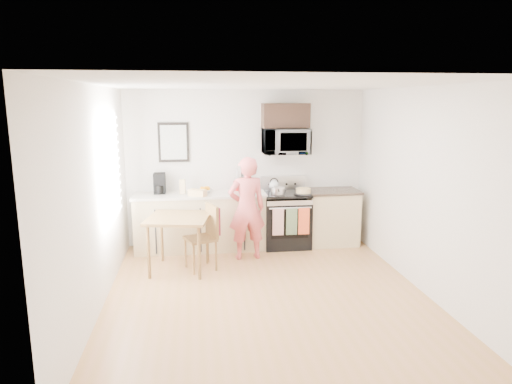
{
  "coord_description": "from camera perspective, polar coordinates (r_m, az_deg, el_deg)",
  "views": [
    {
      "loc": [
        -0.87,
        -5.31,
        2.41
      ],
      "look_at": [
        -0.01,
        1.0,
        1.14
      ],
      "focal_mm": 32.0,
      "sensor_mm": 36.0,
      "label": 1
    }
  ],
  "objects": [
    {
      "name": "countertop_left",
      "position": [
        7.47,
        -7.06,
        -0.33
      ],
      "size": [
        2.14,
        0.64,
        0.04
      ],
      "primitive_type": "cube",
      "color": "beige",
      "rests_on": "cabinet_left"
    },
    {
      "name": "cake",
      "position": [
        7.46,
        5.94,
        0.09
      ],
      "size": [
        0.29,
        0.29,
        0.1
      ],
      "color": "black",
      "rests_on": "range"
    },
    {
      "name": "person",
      "position": [
        7.0,
        -1.16,
        -2.05
      ],
      "size": [
        0.62,
        0.44,
        1.59
      ],
      "primitive_type": "imported",
      "rotation": [
        0.0,
        0.0,
        3.25
      ],
      "color": "#DC3C3D",
      "rests_on": "floor"
    },
    {
      "name": "utensil_crock",
      "position": [
        7.64,
        -2.37,
        1.33
      ],
      "size": [
        0.13,
        0.13,
        0.38
      ],
      "color": "#AE0E16",
      "rests_on": "countertop_left"
    },
    {
      "name": "back_wall",
      "position": [
        7.74,
        -1.22,
        3.03
      ],
      "size": [
        4.0,
        0.04,
        2.6
      ],
      "primitive_type": "cube",
      "color": "silver",
      "rests_on": "floor"
    },
    {
      "name": "kettle",
      "position": [
        7.76,
        2.27,
        0.9
      ],
      "size": [
        0.17,
        0.17,
        0.21
      ],
      "color": "white",
      "rests_on": "range"
    },
    {
      "name": "microwave",
      "position": [
        7.57,
        3.73,
        6.33
      ],
      "size": [
        0.76,
        0.51,
        0.42
      ],
      "primitive_type": "imported",
      "color": "silver",
      "rests_on": "back_wall"
    },
    {
      "name": "left_wall",
      "position": [
        5.55,
        -19.35,
        -0.93
      ],
      "size": [
        0.04,
        4.6,
        2.6
      ],
      "primitive_type": "cube",
      "color": "silver",
      "rests_on": "floor"
    },
    {
      "name": "upper_cabinet",
      "position": [
        7.59,
        3.7,
        9.52
      ],
      "size": [
        0.76,
        0.35,
        0.4
      ],
      "primitive_type": "cube",
      "color": "black",
      "rests_on": "back_wall"
    },
    {
      "name": "fruit_bowl",
      "position": [
        7.52,
        -6.37,
        0.25
      ],
      "size": [
        0.22,
        0.22,
        0.1
      ],
      "color": "white",
      "rests_on": "countertop_left"
    },
    {
      "name": "front_wall",
      "position": [
        3.33,
        7.9,
        -8.35
      ],
      "size": [
        4.0,
        0.04,
        2.6
      ],
      "primitive_type": "cube",
      "color": "silver",
      "rests_on": "floor"
    },
    {
      "name": "ceiling",
      "position": [
        5.39,
        1.57,
        13.28
      ],
      "size": [
        4.0,
        4.6,
        0.04
      ],
      "primitive_type": "cube",
      "color": "white",
      "rests_on": "back_wall"
    },
    {
      "name": "range",
      "position": [
        7.7,
        3.75,
        -3.6
      ],
      "size": [
        0.76,
        0.7,
        1.16
      ],
      "color": "black",
      "rests_on": "floor"
    },
    {
      "name": "floor",
      "position": [
        5.9,
        1.43,
        -12.85
      ],
      "size": [
        4.6,
        4.6,
        0.0
      ],
      "primitive_type": "plane",
      "color": "#AE7B43",
      "rests_on": "ground"
    },
    {
      "name": "dining_table",
      "position": [
        6.62,
        -9.65,
        -3.84
      ],
      "size": [
        0.86,
        0.86,
        0.8
      ],
      "rotation": [
        0.0,
        0.0,
        -0.19
      ],
      "color": "brown",
      "rests_on": "floor"
    },
    {
      "name": "wall_art",
      "position": [
        7.63,
        -10.26,
        6.13
      ],
      "size": [
        0.5,
        0.04,
        0.65
      ],
      "color": "black",
      "rests_on": "back_wall"
    },
    {
      "name": "window",
      "position": [
        6.27,
        -17.75,
        2.85
      ],
      "size": [
        0.06,
        1.4,
        1.5
      ],
      "color": "white",
      "rests_on": "left_wall"
    },
    {
      "name": "pot",
      "position": [
        7.41,
        2.79,
        0.15
      ],
      "size": [
        0.22,
        0.38,
        0.11
      ],
      "rotation": [
        0.0,
        0.0,
        -0.15
      ],
      "color": "silver",
      "rests_on": "range"
    },
    {
      "name": "right_wall",
      "position": [
        6.14,
        20.26,
        0.15
      ],
      "size": [
        0.04,
        4.6,
        2.6
      ],
      "primitive_type": "cube",
      "color": "silver",
      "rests_on": "floor"
    },
    {
      "name": "wall_trivet",
      "position": [
        7.73,
        -0.84,
        3.02
      ],
      "size": [
        0.2,
        0.02,
        0.2
      ],
      "primitive_type": "cube",
      "color": "#AE0E16",
      "rests_on": "back_wall"
    },
    {
      "name": "chair",
      "position": [
        6.68,
        -5.94,
        -4.41
      ],
      "size": [
        0.55,
        0.52,
        0.95
      ],
      "rotation": [
        0.0,
        0.0,
        0.36
      ],
      "color": "brown",
      "rests_on": "floor"
    },
    {
      "name": "countertop_right",
      "position": [
        7.81,
        9.53,
        0.12
      ],
      "size": [
        0.88,
        0.64,
        0.04
      ],
      "primitive_type": "cube",
      "color": "black",
      "rests_on": "cabinet_right"
    },
    {
      "name": "coffee_maker",
      "position": [
        7.54,
        -11.96,
        0.99
      ],
      "size": [
        0.19,
        0.28,
        0.33
      ],
      "rotation": [
        0.0,
        0.0,
        0.01
      ],
      "color": "black",
      "rests_on": "countertop_left"
    },
    {
      "name": "cabinet_left",
      "position": [
        7.57,
        -6.97,
        -3.81
      ],
      "size": [
        2.1,
        0.6,
        0.9
      ],
      "primitive_type": "cube",
      "color": "tan",
      "rests_on": "floor"
    },
    {
      "name": "cabinet_right",
      "position": [
        7.91,
        9.42,
        -3.22
      ],
      "size": [
        0.84,
        0.6,
        0.9
      ],
      "primitive_type": "cube",
      "color": "tan",
      "rests_on": "floor"
    },
    {
      "name": "bread_bag",
      "position": [
        7.25,
        -7.33,
        -0.1
      ],
      "size": [
        0.31,
        0.26,
        0.1
      ],
      "primitive_type": "cube",
      "rotation": [
        0.0,
        0.0,
        -0.56
      ],
      "color": "#DAB872",
      "rests_on": "countertop_left"
    },
    {
      "name": "milk_carton",
      "position": [
        7.45,
        -9.18,
        0.67
      ],
      "size": [
        0.1,
        0.1,
        0.23
      ],
      "primitive_type": "cube",
      "rotation": [
        0.0,
        0.0,
        -0.11
      ],
      "color": "tan",
      "rests_on": "countertop_left"
    },
    {
      "name": "knife_block",
      "position": [
        7.6,
        -1.62,
        0.97
      ],
      "size": [
        0.12,
        0.16,
        0.22
      ],
      "primitive_type": "cube",
      "rotation": [
        0.0,
        0.0,
        0.16
      ],
      "color": "brown",
      "rests_on": "countertop_left"
    }
  ]
}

